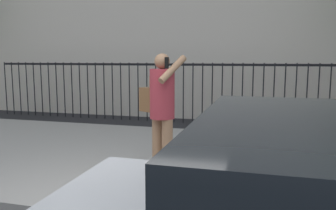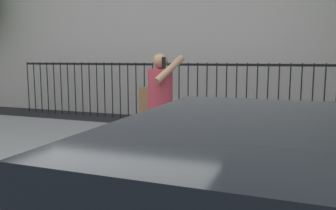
{
  "view_description": "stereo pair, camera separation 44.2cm",
  "coord_description": "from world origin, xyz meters",
  "views": [
    {
      "loc": [
        1.63,
        -2.95,
        1.7
      ],
      "look_at": [
        0.32,
        1.82,
        1.03
      ],
      "focal_mm": 36.7,
      "sensor_mm": 36.0,
      "label": 1
    },
    {
      "loc": [
        2.05,
        -2.82,
        1.7
      ],
      "look_at": [
        0.32,
        1.82,
        1.03
      ],
      "focal_mm": 36.7,
      "sensor_mm": 36.0,
      "label": 2
    }
  ],
  "objects": [
    {
      "name": "iron_fence",
      "position": [
        0.0,
        5.9,
        1.02
      ],
      "size": [
        12.03,
        0.04,
        1.6
      ],
      "color": "black",
      "rests_on": "ground"
    },
    {
      "name": "pedestrian_on_phone",
      "position": [
        0.29,
        1.53,
        1.09
      ],
      "size": [
        0.72,
        0.6,
        1.62
      ],
      "color": "#936B4C",
      "rests_on": "sidewalk"
    },
    {
      "name": "sidewalk",
      "position": [
        0.0,
        2.2,
        0.07
      ],
      "size": [
        28.0,
        4.4,
        0.15
      ],
      "primitive_type": "cube",
      "color": "gray",
      "rests_on": "ground"
    }
  ]
}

